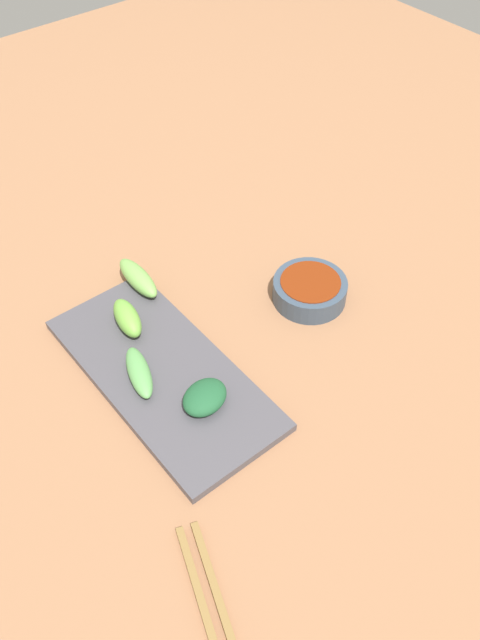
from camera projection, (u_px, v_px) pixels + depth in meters
name	position (u px, v px, depth m)	size (l,w,h in m)	color
tabletop	(217.00, 354.00, 0.88)	(2.10, 2.10, 0.02)	#996847
sauce_bowl	(310.00, 289.00, 0.92)	(0.10, 0.10, 0.03)	#384758
serving_plate	(163.00, 373.00, 0.84)	(0.15, 0.34, 0.01)	#4A484F
broccoli_stalk_0	(139.00, 372.00, 0.82)	(0.03, 0.08, 0.02)	#5DA054
broccoli_leafy_1	(205.00, 397.00, 0.79)	(0.06, 0.05, 0.02)	#1F5731
broccoli_stalk_2	(138.00, 278.00, 0.93)	(0.03, 0.09, 0.03)	#79B353
broccoli_stalk_3	(127.00, 318.00, 0.87)	(0.03, 0.07, 0.03)	#71B342
chopsticks	(220.00, 634.00, 0.63)	(0.10, 0.22, 0.01)	olive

